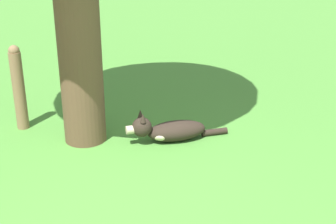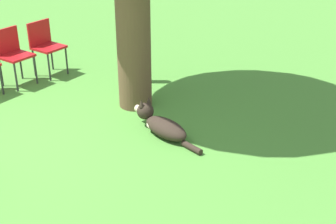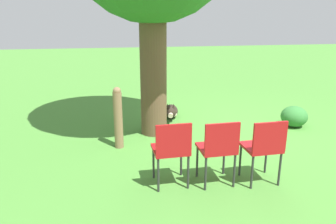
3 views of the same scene
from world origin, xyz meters
The scene contains 3 objects.
ground_plane centered at (0.00, 0.00, 0.00)m, with size 30.00×30.00×0.00m, color #478433.
dog centered at (1.04, 0.70, 0.13)m, with size 1.19×0.41×0.39m.
fence_post centered at (-0.39, 1.80, 0.52)m, with size 0.14×0.14×1.02m.
Camera 1 is at (-1.08, -3.61, 2.31)m, focal length 50.00 mm.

